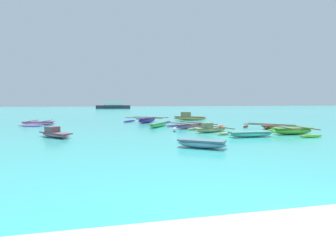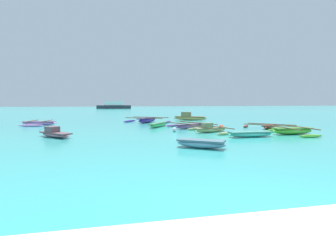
{
  "view_description": "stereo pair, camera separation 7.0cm",
  "coord_description": "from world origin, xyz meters",
  "px_view_note": "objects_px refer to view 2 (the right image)",
  "views": [
    {
      "loc": [
        -3.0,
        -3.27,
        2.18
      ],
      "look_at": [
        1.39,
        17.03,
        0.25
      ],
      "focal_mm": 28.0,
      "sensor_mm": 36.0,
      "label": 1
    },
    {
      "loc": [
        -2.93,
        -3.29,
        2.18
      ],
      "look_at": [
        1.39,
        17.03,
        0.25
      ],
      "focal_mm": 28.0,
      "sensor_mm": 36.0,
      "label": 2
    }
  ],
  "objects_px": {
    "moored_boat_4": "(55,133)",
    "mooring_buoy_1": "(221,127)",
    "distant_ferry": "(114,106)",
    "moored_boat_2": "(201,143)",
    "mooring_buoy_0": "(174,130)",
    "moored_boat_3": "(147,120)",
    "moored_boat_10": "(210,129)",
    "moored_boat_9": "(250,134)",
    "moored_boat_7": "(269,127)",
    "moored_boat_5": "(158,125)",
    "moored_boat_0": "(191,126)",
    "moored_boat_1": "(39,123)",
    "moored_boat_6": "(292,131)",
    "moored_boat_8": "(189,117)"
  },
  "relations": [
    {
      "from": "moored_boat_7",
      "to": "mooring_buoy_1",
      "type": "distance_m",
      "value": 4.21
    },
    {
      "from": "moored_boat_0",
      "to": "moored_boat_1",
      "type": "xyz_separation_m",
      "value": [
        -13.03,
        5.71,
        -0.01
      ]
    },
    {
      "from": "moored_boat_2",
      "to": "moored_boat_4",
      "type": "bearing_deg",
      "value": 179.76
    },
    {
      "from": "moored_boat_3",
      "to": "mooring_buoy_0",
      "type": "height_order",
      "value": "moored_boat_3"
    },
    {
      "from": "moored_boat_0",
      "to": "moored_boat_8",
      "type": "relative_size",
      "value": 1.33
    },
    {
      "from": "mooring_buoy_0",
      "to": "distant_ferry",
      "type": "distance_m",
      "value": 66.67
    },
    {
      "from": "distant_ferry",
      "to": "moored_boat_10",
      "type": "bearing_deg",
      "value": -84.58
    },
    {
      "from": "moored_boat_10",
      "to": "mooring_buoy_1",
      "type": "bearing_deg",
      "value": 24.66
    },
    {
      "from": "moored_boat_4",
      "to": "moored_boat_8",
      "type": "distance_m",
      "value": 17.68
    },
    {
      "from": "moored_boat_0",
      "to": "moored_boat_6",
      "type": "distance_m",
      "value": 7.55
    },
    {
      "from": "moored_boat_0",
      "to": "moored_boat_9",
      "type": "distance_m",
      "value": 6.15
    },
    {
      "from": "moored_boat_2",
      "to": "mooring_buoy_0",
      "type": "relative_size",
      "value": 7.53
    },
    {
      "from": "moored_boat_1",
      "to": "moored_boat_4",
      "type": "height_order",
      "value": "moored_boat_4"
    },
    {
      "from": "moored_boat_3",
      "to": "moored_boat_5",
      "type": "height_order",
      "value": "moored_boat_3"
    },
    {
      "from": "moored_boat_4",
      "to": "distant_ferry",
      "type": "bearing_deg",
      "value": 134.24
    },
    {
      "from": "moored_boat_3",
      "to": "distant_ferry",
      "type": "xyz_separation_m",
      "value": [
        -3.08,
        57.65,
        0.69
      ]
    },
    {
      "from": "moored_boat_4",
      "to": "mooring_buoy_1",
      "type": "relative_size",
      "value": 6.14
    },
    {
      "from": "moored_boat_6",
      "to": "moored_boat_0",
      "type": "bearing_deg",
      "value": 138.9
    },
    {
      "from": "moored_boat_1",
      "to": "moored_boat_3",
      "type": "height_order",
      "value": "moored_boat_3"
    },
    {
      "from": "moored_boat_2",
      "to": "distant_ferry",
      "type": "bearing_deg",
      "value": 128.29
    },
    {
      "from": "moored_boat_1",
      "to": "moored_boat_10",
      "type": "bearing_deg",
      "value": -22.73
    },
    {
      "from": "moored_boat_1",
      "to": "moored_boat_3",
      "type": "xyz_separation_m",
      "value": [
        10.28,
        1.03,
        0.06
      ]
    },
    {
      "from": "mooring_buoy_1",
      "to": "moored_boat_6",
      "type": "bearing_deg",
      "value": -44.46
    },
    {
      "from": "moored_boat_0",
      "to": "moored_boat_4",
      "type": "bearing_deg",
      "value": 172.19
    },
    {
      "from": "moored_boat_1",
      "to": "moored_boat_10",
      "type": "xyz_separation_m",
      "value": [
        13.58,
        -8.61,
        0.03
      ]
    },
    {
      "from": "moored_boat_9",
      "to": "mooring_buoy_1",
      "type": "distance_m",
      "value": 4.17
    },
    {
      "from": "moored_boat_3",
      "to": "mooring_buoy_1",
      "type": "distance_m",
      "value": 9.59
    },
    {
      "from": "moored_boat_2",
      "to": "moored_boat_5",
      "type": "xyz_separation_m",
      "value": [
        -0.19,
        10.63,
        -0.02
      ]
    },
    {
      "from": "distant_ferry",
      "to": "moored_boat_3",
      "type": "bearing_deg",
      "value": -86.94
    },
    {
      "from": "mooring_buoy_0",
      "to": "distant_ferry",
      "type": "relative_size",
      "value": 0.03
    },
    {
      "from": "mooring_buoy_0",
      "to": "moored_boat_10",
      "type": "bearing_deg",
      "value": -16.62
    },
    {
      "from": "moored_boat_3",
      "to": "moored_boat_4",
      "type": "height_order",
      "value": "moored_boat_4"
    },
    {
      "from": "mooring_buoy_1",
      "to": "distant_ferry",
      "type": "xyz_separation_m",
      "value": [
        -7.77,
        66.02,
        0.75
      ]
    },
    {
      "from": "moored_boat_10",
      "to": "moored_boat_9",
      "type": "bearing_deg",
      "value": -80.15
    },
    {
      "from": "moored_boat_0",
      "to": "moored_boat_4",
      "type": "xyz_separation_m",
      "value": [
        -9.8,
        -3.4,
        0.02
      ]
    },
    {
      "from": "moored_boat_5",
      "to": "moored_boat_9",
      "type": "relative_size",
      "value": 1.09
    },
    {
      "from": "moored_boat_4",
      "to": "moored_boat_6",
      "type": "bearing_deg",
      "value": 41.09
    },
    {
      "from": "moored_boat_0",
      "to": "mooring_buoy_0",
      "type": "height_order",
      "value": "moored_boat_0"
    },
    {
      "from": "moored_boat_8",
      "to": "mooring_buoy_0",
      "type": "bearing_deg",
      "value": -80.03
    },
    {
      "from": "moored_boat_6",
      "to": "mooring_buoy_1",
      "type": "bearing_deg",
      "value": 137.42
    },
    {
      "from": "moored_boat_5",
      "to": "moored_boat_6",
      "type": "bearing_deg",
      "value": -98.25
    },
    {
      "from": "moored_boat_6",
      "to": "distant_ferry",
      "type": "bearing_deg",
      "value": 101.15
    },
    {
      "from": "moored_boat_3",
      "to": "moored_boat_5",
      "type": "bearing_deg",
      "value": -141.57
    },
    {
      "from": "moored_boat_6",
      "to": "mooring_buoy_1",
      "type": "height_order",
      "value": "moored_boat_6"
    },
    {
      "from": "moored_boat_1",
      "to": "mooring_buoy_1",
      "type": "height_order",
      "value": "moored_boat_1"
    },
    {
      "from": "moored_boat_0",
      "to": "mooring_buoy_0",
      "type": "bearing_deg",
      "value": -158.72
    },
    {
      "from": "moored_boat_4",
      "to": "moored_boat_7",
      "type": "xyz_separation_m",
      "value": [
        15.95,
        1.86,
        -0.06
      ]
    },
    {
      "from": "moored_boat_8",
      "to": "mooring_buoy_1",
      "type": "distance_m",
      "value": 10.86
    },
    {
      "from": "moored_boat_8",
      "to": "distant_ferry",
      "type": "height_order",
      "value": "distant_ferry"
    },
    {
      "from": "moored_boat_2",
      "to": "moored_boat_5",
      "type": "bearing_deg",
      "value": 126.51
    }
  ]
}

